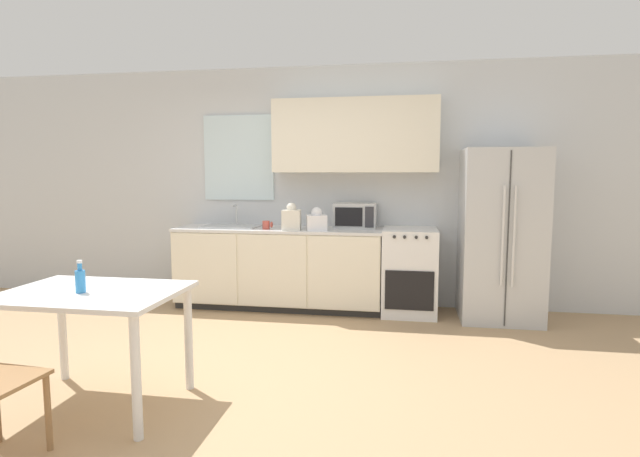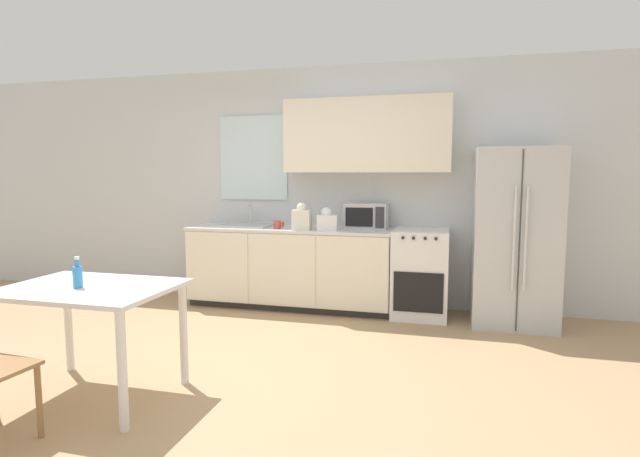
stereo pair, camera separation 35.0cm
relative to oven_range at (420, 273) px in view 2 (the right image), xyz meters
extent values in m
plane|color=tan|center=(-1.22, -1.90, -0.46)|extent=(12.00, 12.00, 0.00)
cube|color=silver|center=(-1.22, 0.34, 0.89)|extent=(12.00, 0.06, 2.70)
cube|color=silver|center=(-1.99, 0.30, 1.22)|extent=(0.84, 0.04, 0.98)
cube|color=silver|center=(-0.61, 0.15, 1.45)|extent=(1.79, 0.32, 0.79)
cube|color=#333333|center=(-1.43, 0.03, -0.42)|extent=(2.28, 0.56, 0.08)
cube|color=silver|center=(-1.43, 0.00, 0.02)|extent=(2.28, 0.62, 0.79)
cube|color=silver|center=(-2.19, -0.31, 0.02)|extent=(0.74, 0.01, 0.77)
cube|color=silver|center=(-1.43, -0.31, 0.02)|extent=(0.74, 0.01, 0.77)
cube|color=silver|center=(-0.67, -0.31, 0.02)|extent=(0.74, 0.01, 0.77)
cube|color=silver|center=(-1.43, 0.00, 0.43)|extent=(2.30, 0.64, 0.03)
cube|color=white|center=(0.00, 0.00, 0.00)|extent=(0.57, 0.62, 0.92)
cube|color=black|center=(0.00, -0.31, -0.14)|extent=(0.49, 0.01, 0.40)
cylinder|color=#262626|center=(-0.16, -0.32, 0.41)|extent=(0.03, 0.02, 0.03)
cylinder|color=#262626|center=(-0.06, -0.32, 0.41)|extent=(0.03, 0.02, 0.03)
cylinder|color=#262626|center=(0.06, -0.32, 0.41)|extent=(0.03, 0.02, 0.03)
cylinder|color=#262626|center=(0.16, -0.32, 0.41)|extent=(0.03, 0.02, 0.03)
cube|color=silver|center=(0.91, -0.05, 0.42)|extent=(0.79, 0.72, 1.75)
cube|color=#3F3F3F|center=(0.91, -0.41, 0.42)|extent=(0.01, 0.01, 1.69)
cylinder|color=silver|center=(0.86, -0.43, 0.45)|extent=(0.02, 0.02, 0.96)
cylinder|color=silver|center=(0.96, -0.43, 0.45)|extent=(0.02, 0.02, 0.96)
cube|color=#B7BABC|center=(-1.99, 0.00, 0.45)|extent=(0.61, 0.43, 0.02)
cylinder|color=silver|center=(-1.99, 0.18, 0.57)|extent=(0.02, 0.02, 0.23)
cylinder|color=silver|center=(-1.99, 0.11, 0.67)|extent=(0.02, 0.14, 0.02)
cube|color=#B7BABC|center=(-0.60, 0.13, 0.58)|extent=(0.46, 0.31, 0.28)
cube|color=black|center=(-0.65, -0.04, 0.58)|extent=(0.29, 0.01, 0.20)
cube|color=#2D2D33|center=(-0.43, -0.04, 0.58)|extent=(0.09, 0.01, 0.22)
cylinder|color=#BF4C3F|center=(-1.54, -0.13, 0.49)|extent=(0.08, 0.08, 0.09)
torus|color=#BF4C3F|center=(-1.48, -0.13, 0.49)|extent=(0.02, 0.07, 0.07)
cube|color=white|center=(-0.98, -0.15, 0.52)|extent=(0.25, 0.23, 0.16)
sphere|color=white|center=(-0.98, -0.15, 0.63)|extent=(0.14, 0.14, 0.11)
cube|color=silver|center=(-1.25, -0.17, 0.55)|extent=(0.21, 0.18, 0.21)
sphere|color=silver|center=(-1.25, -0.17, 0.68)|extent=(0.12, 0.12, 0.11)
cube|color=white|center=(-2.01, -2.53, 0.29)|extent=(1.09, 0.80, 0.03)
cylinder|color=white|center=(-1.52, -2.87, -0.09)|extent=(0.06, 0.06, 0.73)
cylinder|color=white|center=(-2.49, -2.19, -0.09)|extent=(0.06, 0.06, 0.73)
cylinder|color=white|center=(-1.52, -2.19, -0.09)|extent=(0.06, 0.06, 0.73)
cylinder|color=#997047|center=(-1.94, -3.06, -0.24)|extent=(0.03, 0.03, 0.43)
cylinder|color=#338CD8|center=(-2.04, -2.59, 0.37)|extent=(0.06, 0.06, 0.14)
cylinder|color=#338CD8|center=(-2.04, -2.59, 0.46)|extent=(0.03, 0.03, 0.05)
cylinder|color=white|center=(-2.04, -2.59, 0.50)|extent=(0.03, 0.03, 0.02)
camera|label=1|loc=(-0.06, -5.33, 1.04)|focal=28.00mm
camera|label=2|loc=(0.29, -5.26, 1.04)|focal=28.00mm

